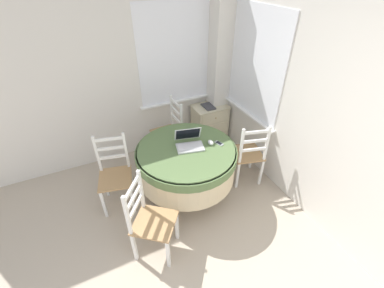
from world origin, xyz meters
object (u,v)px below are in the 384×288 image
object	(u,v)px
corner_cabinet	(210,123)
cell_phone	(219,143)
dining_chair_near_back_window	(169,131)
book_on_cabinet	(208,106)
dining_chair_camera_near	(150,221)
dining_chair_left_flank	(115,175)
computer_mouse	(211,142)
round_dining_table	(186,161)
laptop	(189,142)
dining_chair_near_right_window	(248,154)

from	to	relation	value
corner_cabinet	cell_phone	bearing A→B (deg)	-114.22
dining_chair_near_back_window	corner_cabinet	distance (m)	0.81
book_on_cabinet	dining_chair_camera_near	bearing A→B (deg)	-134.05
corner_cabinet	dining_chair_left_flank	bearing A→B (deg)	-156.77
computer_mouse	corner_cabinet	size ratio (longest dim) A/B	0.15
dining_chair_near_back_window	book_on_cabinet	distance (m)	0.78
round_dining_table	cell_phone	xyz separation A→B (m)	(0.41, -0.09, 0.20)
laptop	computer_mouse	distance (m)	0.27
round_dining_table	laptop	bearing A→B (deg)	32.65
cell_phone	dining_chair_near_back_window	world-z (taller)	dining_chair_near_back_window
computer_mouse	dining_chair_near_right_window	distance (m)	0.66
dining_chair_near_back_window	cell_phone	bearing A→B (deg)	-73.15
dining_chair_near_back_window	dining_chair_near_right_window	size ratio (longest dim) A/B	1.00
cell_phone	dining_chair_near_right_window	bearing A→B (deg)	-3.51
cell_phone	book_on_cabinet	world-z (taller)	cell_phone
laptop	dining_chair_left_flank	size ratio (longest dim) A/B	0.40
dining_chair_camera_near	dining_chair_left_flank	size ratio (longest dim) A/B	1.00
round_dining_table	dining_chair_near_back_window	world-z (taller)	dining_chair_near_back_window
laptop	book_on_cabinet	world-z (taller)	laptop
laptop	corner_cabinet	distance (m)	1.37
laptop	book_on_cabinet	bearing A→B (deg)	50.38
cell_phone	dining_chair_near_right_window	world-z (taller)	dining_chair_near_right_window
cell_phone	dining_chair_left_flank	size ratio (longest dim) A/B	0.13
dining_chair_near_back_window	computer_mouse	bearing A→B (deg)	-78.18
cell_phone	corner_cabinet	xyz separation A→B (m)	(0.49, 1.10, -0.44)
dining_chair_near_back_window	dining_chair_camera_near	bearing A→B (deg)	-118.22
dining_chair_near_back_window	dining_chair_camera_near	size ratio (longest dim) A/B	1.00
dining_chair_left_flank	corner_cabinet	bearing A→B (deg)	23.23
computer_mouse	dining_chair_near_back_window	xyz separation A→B (m)	(-0.20, 0.94, -0.33)
dining_chair_camera_near	dining_chair_left_flank	distance (m)	0.86
round_dining_table	book_on_cabinet	xyz separation A→B (m)	(0.85, 1.00, 0.09)
book_on_cabinet	dining_chair_near_right_window	bearing A→B (deg)	-89.05
dining_chair_near_right_window	dining_chair_near_back_window	bearing A→B (deg)	127.19
corner_cabinet	round_dining_table	bearing A→B (deg)	-131.68
laptop	dining_chair_near_right_window	distance (m)	0.90
dining_chair_left_flank	book_on_cabinet	world-z (taller)	dining_chair_left_flank
cell_phone	dining_chair_left_flank	world-z (taller)	dining_chair_left_flank
dining_chair_near_back_window	corner_cabinet	bearing A→B (deg)	8.96
round_dining_table	computer_mouse	size ratio (longest dim) A/B	13.04
dining_chair_camera_near	corner_cabinet	bearing A→B (deg)	45.33
round_dining_table	laptop	world-z (taller)	laptop
computer_mouse	corner_cabinet	xyz separation A→B (m)	(0.59, 1.06, -0.46)
round_dining_table	cell_phone	distance (m)	0.46
computer_mouse	cell_phone	xyz separation A→B (m)	(0.10, -0.04, -0.02)
dining_chair_near_back_window	book_on_cabinet	world-z (taller)	dining_chair_near_back_window
laptop	cell_phone	distance (m)	0.37
dining_chair_near_right_window	book_on_cabinet	size ratio (longest dim) A/B	3.89
computer_mouse	corner_cabinet	bearing A→B (deg)	60.83
round_dining_table	dining_chair_left_flank	bearing A→B (deg)	163.01
round_dining_table	dining_chair_camera_near	size ratio (longest dim) A/B	1.28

